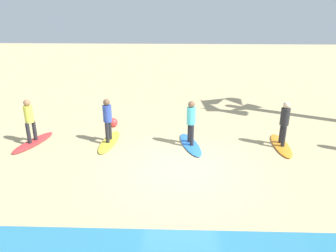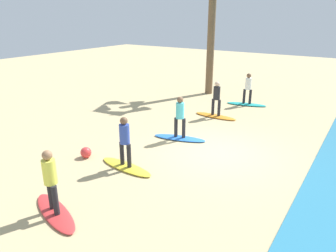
{
  "view_description": "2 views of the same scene",
  "coord_description": "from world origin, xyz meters",
  "px_view_note": "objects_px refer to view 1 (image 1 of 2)",
  "views": [
    {
      "loc": [
        0.13,
        9.28,
        5.18
      ],
      "look_at": [
        0.46,
        -1.08,
        1.07
      ],
      "focal_mm": 35.05,
      "sensor_mm": 36.0,
      "label": 1
    },
    {
      "loc": [
        9.58,
        4.17,
        4.72
      ],
      "look_at": [
        0.57,
        -1.78,
        0.84
      ],
      "focal_mm": 33.67,
      "sensor_mm": 36.0,
      "label": 2
    }
  ],
  "objects_px": {
    "surfboard_blue": "(190,144)",
    "surfboard_yellow": "(109,142)",
    "surfboard_orange": "(281,145)",
    "surfer_blue": "(191,120)",
    "surfer_orange": "(284,120)",
    "surfer_yellow": "(108,117)",
    "surfer_red": "(29,118)",
    "surfboard_red": "(33,142)",
    "beach_ball": "(113,122)"
  },
  "relations": [
    {
      "from": "surfboard_blue",
      "to": "surfboard_yellow",
      "type": "distance_m",
      "value": 3.08
    },
    {
      "from": "surfboard_orange",
      "to": "surfer_blue",
      "type": "relative_size",
      "value": 1.28
    },
    {
      "from": "surfer_orange",
      "to": "surfboard_blue",
      "type": "relative_size",
      "value": 0.78
    },
    {
      "from": "surfer_yellow",
      "to": "surfer_orange",
      "type": "bearing_deg",
      "value": 178.96
    },
    {
      "from": "surfboard_orange",
      "to": "surfer_orange",
      "type": "height_order",
      "value": "surfer_orange"
    },
    {
      "from": "surfer_red",
      "to": "surfboard_red",
      "type": "bearing_deg",
      "value": -90.0
    },
    {
      "from": "surfboard_orange",
      "to": "surfboard_blue",
      "type": "xyz_separation_m",
      "value": [
        3.36,
        0.03,
        0.0
      ]
    },
    {
      "from": "surfer_blue",
      "to": "surfboard_red",
      "type": "relative_size",
      "value": 0.78
    },
    {
      "from": "surfer_orange",
      "to": "beach_ball",
      "type": "distance_m",
      "value": 6.88
    },
    {
      "from": "beach_ball",
      "to": "surfboard_orange",
      "type": "bearing_deg",
      "value": 164.82
    },
    {
      "from": "surfer_orange",
      "to": "beach_ball",
      "type": "height_order",
      "value": "surfer_orange"
    },
    {
      "from": "surfboard_yellow",
      "to": "surfboard_orange",
      "type": "bearing_deg",
      "value": 94.16
    },
    {
      "from": "surfer_blue",
      "to": "surfboard_yellow",
      "type": "bearing_deg",
      "value": -2.75
    },
    {
      "from": "surfboard_yellow",
      "to": "beach_ball",
      "type": "xyz_separation_m",
      "value": [
        0.16,
        -1.67,
        0.14
      ]
    },
    {
      "from": "surfboard_red",
      "to": "surfer_blue",
      "type": "bearing_deg",
      "value": 108.16
    },
    {
      "from": "surfboard_yellow",
      "to": "surfer_red",
      "type": "xyz_separation_m",
      "value": [
        2.86,
        0.15,
        0.99
      ]
    },
    {
      "from": "surfer_yellow",
      "to": "surfboard_red",
      "type": "relative_size",
      "value": 0.78
    },
    {
      "from": "surfer_yellow",
      "to": "beach_ball",
      "type": "height_order",
      "value": "surfer_yellow"
    },
    {
      "from": "surfer_orange",
      "to": "surfer_red",
      "type": "bearing_deg",
      "value": 0.2
    },
    {
      "from": "surfer_yellow",
      "to": "beach_ball",
      "type": "bearing_deg",
      "value": -84.67
    },
    {
      "from": "surfer_orange",
      "to": "surfer_blue",
      "type": "relative_size",
      "value": 1.0
    },
    {
      "from": "surfer_blue",
      "to": "surfer_yellow",
      "type": "relative_size",
      "value": 1.0
    },
    {
      "from": "surfboard_yellow",
      "to": "surfboard_red",
      "type": "height_order",
      "value": "same"
    },
    {
      "from": "surfboard_orange",
      "to": "surfboard_yellow",
      "type": "bearing_deg",
      "value": -90.11
    },
    {
      "from": "surfer_orange",
      "to": "surfer_blue",
      "type": "xyz_separation_m",
      "value": [
        3.36,
        0.03,
        0.0
      ]
    },
    {
      "from": "surfboard_blue",
      "to": "surfboard_red",
      "type": "height_order",
      "value": "same"
    },
    {
      "from": "surfboard_orange",
      "to": "surfboard_red",
      "type": "bearing_deg",
      "value": -88.87
    },
    {
      "from": "surfboard_yellow",
      "to": "surfer_orange",
      "type": "bearing_deg",
      "value": 94.16
    },
    {
      "from": "surfboard_red",
      "to": "surfer_red",
      "type": "relative_size",
      "value": 1.28
    },
    {
      "from": "surfboard_red",
      "to": "beach_ball",
      "type": "height_order",
      "value": "beach_ball"
    },
    {
      "from": "surfer_orange",
      "to": "beach_ball",
      "type": "relative_size",
      "value": 4.37
    },
    {
      "from": "surfer_orange",
      "to": "surfboard_blue",
      "type": "bearing_deg",
      "value": 0.53
    },
    {
      "from": "surfboard_orange",
      "to": "surfer_blue",
      "type": "distance_m",
      "value": 3.5
    },
    {
      "from": "surfer_orange",
      "to": "surfboard_red",
      "type": "xyz_separation_m",
      "value": [
        9.29,
        0.03,
        -0.99
      ]
    },
    {
      "from": "surfer_blue",
      "to": "beach_ball",
      "type": "bearing_deg",
      "value": -29.38
    },
    {
      "from": "surfboard_orange",
      "to": "surfboard_yellow",
      "type": "xyz_separation_m",
      "value": [
        6.43,
        -0.12,
        0.0
      ]
    },
    {
      "from": "surfer_blue",
      "to": "surfer_red",
      "type": "xyz_separation_m",
      "value": [
        5.94,
        0.0,
        0.0
      ]
    },
    {
      "from": "surfboard_red",
      "to": "surfer_orange",
      "type": "bearing_deg",
      "value": 108.34
    },
    {
      "from": "surfboard_yellow",
      "to": "surfer_yellow",
      "type": "bearing_deg",
      "value": 0.0
    },
    {
      "from": "surfboard_blue",
      "to": "surfboard_yellow",
      "type": "height_order",
      "value": "same"
    },
    {
      "from": "surfer_red",
      "to": "surfboard_yellow",
      "type": "bearing_deg",
      "value": -177.01
    },
    {
      "from": "surfer_yellow",
      "to": "beach_ball",
      "type": "relative_size",
      "value": 4.37
    },
    {
      "from": "surfer_yellow",
      "to": "surfboard_red",
      "type": "distance_m",
      "value": 3.03
    },
    {
      "from": "surfer_orange",
      "to": "surfboard_blue",
      "type": "height_order",
      "value": "surfer_orange"
    },
    {
      "from": "surfer_orange",
      "to": "surfboard_orange",
      "type": "bearing_deg",
      "value": 180.0
    },
    {
      "from": "surfboard_yellow",
      "to": "surfboard_red",
      "type": "relative_size",
      "value": 1.0
    },
    {
      "from": "surfboard_blue",
      "to": "beach_ball",
      "type": "xyz_separation_m",
      "value": [
        3.23,
        -1.82,
        0.14
      ]
    },
    {
      "from": "surfboard_orange",
      "to": "surfboard_red",
      "type": "height_order",
      "value": "same"
    },
    {
      "from": "surfboard_orange",
      "to": "surfer_orange",
      "type": "xyz_separation_m",
      "value": [
        0.0,
        0.0,
        0.99
      ]
    },
    {
      "from": "surfboard_blue",
      "to": "beach_ball",
      "type": "bearing_deg",
      "value": -133.91
    }
  ]
}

